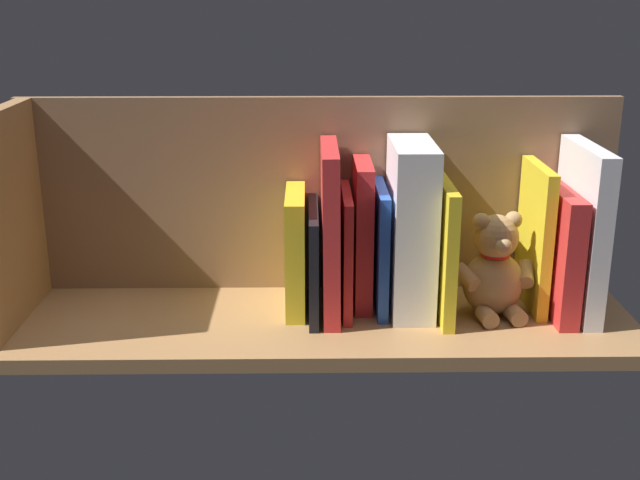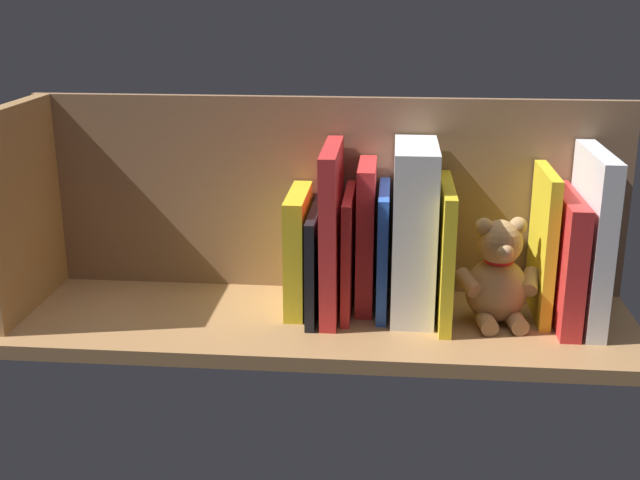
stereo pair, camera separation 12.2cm
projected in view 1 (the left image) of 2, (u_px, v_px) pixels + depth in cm
name	position (u px, v px, depth cm)	size (l,w,h in cm)	color
ground_plane	(320.00, 322.00, 126.06)	(96.77, 30.26, 2.20)	#A87A4C
shelf_back_panel	(319.00, 195.00, 133.10)	(96.77, 1.50, 32.05)	#896547
shelf_side_divider	(8.00, 218.00, 120.21)	(2.40, 24.26, 32.05)	#A87A4C
book_0	(581.00, 230.00, 124.42)	(2.90, 18.96, 26.16)	silver
book_1	(556.00, 250.00, 125.36)	(3.04, 18.98, 19.60)	red
book_2	(535.00, 237.00, 126.68)	(1.74, 15.10, 22.77)	yellow
teddy_bear	(495.00, 270.00, 124.19)	(13.19, 11.35, 16.40)	tan
book_3	(442.00, 247.00, 124.85)	(1.82, 19.16, 20.84)	yellow
dictionary_thick_white	(411.00, 227.00, 125.05)	(6.46, 16.62, 26.42)	white
book_4	(380.00, 248.00, 126.72)	(1.58, 15.42, 19.44)	blue
book_5	(362.00, 234.00, 127.36)	(2.67, 12.85, 23.01)	red
book_6	(346.00, 251.00, 126.20)	(1.37, 16.55, 18.83)	red
book_7	(330.00, 230.00, 124.17)	(2.50, 18.41, 26.08)	red
book_8	(313.00, 260.00, 125.54)	(1.44, 18.53, 16.50)	black
book_9	(296.00, 251.00, 126.62)	(2.97, 15.51, 18.59)	yellow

